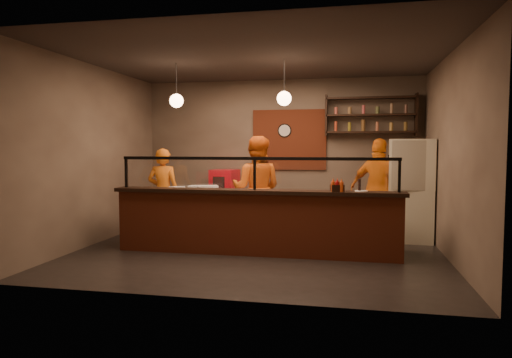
% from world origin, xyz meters
% --- Properties ---
extents(floor, '(6.00, 6.00, 0.00)m').
position_xyz_m(floor, '(0.00, 0.00, 0.00)').
color(floor, black).
rests_on(floor, ground).
extents(ceiling, '(6.00, 6.00, 0.00)m').
position_xyz_m(ceiling, '(0.00, 0.00, 3.20)').
color(ceiling, '#382F2B').
rests_on(ceiling, wall_back).
extents(wall_back, '(6.00, 0.00, 6.00)m').
position_xyz_m(wall_back, '(0.00, 2.50, 1.60)').
color(wall_back, '#736455').
rests_on(wall_back, floor).
extents(wall_left, '(0.00, 5.00, 5.00)m').
position_xyz_m(wall_left, '(-3.00, 0.00, 1.60)').
color(wall_left, '#736455').
rests_on(wall_left, floor).
extents(wall_right, '(0.00, 5.00, 5.00)m').
position_xyz_m(wall_right, '(3.00, 0.00, 1.60)').
color(wall_right, '#736455').
rests_on(wall_right, floor).
extents(wall_front, '(6.00, 0.00, 6.00)m').
position_xyz_m(wall_front, '(0.00, -2.50, 1.60)').
color(wall_front, '#736455').
rests_on(wall_front, floor).
extents(brick_patch, '(1.60, 0.04, 1.30)m').
position_xyz_m(brick_patch, '(0.20, 2.47, 1.90)').
color(brick_patch, '#913B1F').
rests_on(brick_patch, wall_back).
extents(service_counter, '(4.60, 0.25, 1.00)m').
position_xyz_m(service_counter, '(0.00, -0.30, 0.50)').
color(service_counter, '#913B1F').
rests_on(service_counter, floor).
extents(counter_ledge, '(4.70, 0.37, 0.06)m').
position_xyz_m(counter_ledge, '(0.00, -0.30, 1.03)').
color(counter_ledge, black).
rests_on(counter_ledge, service_counter).
extents(worktop_cabinet, '(4.60, 0.75, 0.85)m').
position_xyz_m(worktop_cabinet, '(0.00, 0.20, 0.42)').
color(worktop_cabinet, gray).
rests_on(worktop_cabinet, floor).
extents(worktop, '(4.60, 0.75, 0.05)m').
position_xyz_m(worktop, '(0.00, 0.20, 0.88)').
color(worktop, beige).
rests_on(worktop, worktop_cabinet).
extents(sneeze_guard, '(4.50, 0.05, 0.52)m').
position_xyz_m(sneeze_guard, '(0.00, -0.30, 1.37)').
color(sneeze_guard, white).
rests_on(sneeze_guard, counter_ledge).
extents(wall_shelving, '(1.84, 0.28, 0.85)m').
position_xyz_m(wall_shelving, '(1.90, 2.32, 2.40)').
color(wall_shelving, black).
rests_on(wall_shelving, wall_back).
extents(wall_clock, '(0.30, 0.04, 0.30)m').
position_xyz_m(wall_clock, '(0.10, 2.46, 2.10)').
color(wall_clock, black).
rests_on(wall_clock, wall_back).
extents(pendant_left, '(0.24, 0.24, 0.77)m').
position_xyz_m(pendant_left, '(-1.50, 0.20, 2.55)').
color(pendant_left, black).
rests_on(pendant_left, ceiling).
extents(pendant_right, '(0.24, 0.24, 0.77)m').
position_xyz_m(pendant_right, '(0.40, 0.20, 2.55)').
color(pendant_right, black).
rests_on(pendant_right, ceiling).
extents(cook_left, '(0.64, 0.43, 1.72)m').
position_xyz_m(cook_left, '(-2.05, 0.86, 0.86)').
color(cook_left, '#D06513').
rests_on(cook_left, floor).
extents(cook_mid, '(0.96, 0.75, 1.94)m').
position_xyz_m(cook_mid, '(-0.19, 0.81, 0.97)').
color(cook_mid, '#CD5713').
rests_on(cook_mid, floor).
extents(cook_right, '(1.21, 0.80, 1.91)m').
position_xyz_m(cook_right, '(2.05, 1.43, 0.95)').
color(cook_right, orange).
rests_on(cook_right, floor).
extents(fridge, '(0.84, 0.79, 1.89)m').
position_xyz_m(fridge, '(2.60, 1.38, 0.94)').
color(fridge, beige).
rests_on(fridge, floor).
extents(red_cooler, '(0.61, 0.57, 1.25)m').
position_xyz_m(red_cooler, '(-1.17, 2.15, 0.63)').
color(red_cooler, red).
rests_on(red_cooler, floor).
extents(pizza_dough, '(0.69, 0.69, 0.01)m').
position_xyz_m(pizza_dough, '(0.83, 0.20, 0.91)').
color(pizza_dough, white).
rests_on(pizza_dough, worktop).
extents(prep_tub_a, '(0.33, 0.27, 0.16)m').
position_xyz_m(prep_tub_a, '(-1.16, 0.32, 0.98)').
color(prep_tub_a, silver).
rests_on(prep_tub_a, worktop).
extents(prep_tub_b, '(0.34, 0.31, 0.14)m').
position_xyz_m(prep_tub_b, '(-1.49, 0.15, 0.97)').
color(prep_tub_b, white).
rests_on(prep_tub_b, worktop).
extents(prep_tub_c, '(0.42, 0.39, 0.17)m').
position_xyz_m(prep_tub_c, '(-0.93, 0.18, 0.99)').
color(prep_tub_c, silver).
rests_on(prep_tub_c, worktop).
extents(rolling_pin, '(0.35, 0.09, 0.06)m').
position_xyz_m(rolling_pin, '(-1.72, 0.18, 0.93)').
color(rolling_pin, yellow).
rests_on(rolling_pin, worktop).
extents(condiment_caddy, '(0.23, 0.19, 0.11)m').
position_xyz_m(condiment_caddy, '(1.30, -0.35, 1.11)').
color(condiment_caddy, black).
rests_on(condiment_caddy, counter_ledge).
extents(pepper_mill, '(0.06, 0.06, 0.19)m').
position_xyz_m(pepper_mill, '(1.64, -0.25, 1.16)').
color(pepper_mill, black).
rests_on(pepper_mill, counter_ledge).
extents(small_plate, '(0.26, 0.26, 0.01)m').
position_xyz_m(small_plate, '(1.67, -0.27, 1.07)').
color(small_plate, silver).
rests_on(small_plate, counter_ledge).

